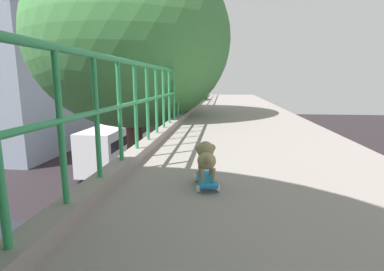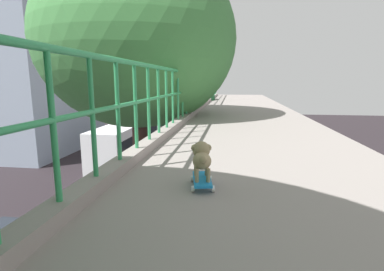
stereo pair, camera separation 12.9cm
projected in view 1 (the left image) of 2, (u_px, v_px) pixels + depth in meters
overpass_deck at (294, 260)px, 1.92m from camera, size 3.19×38.45×0.40m
green_railing at (65, 183)px, 1.99m from camera, size 0.20×36.53×1.18m
city_bus at (119, 141)px, 24.07m from camera, size 2.67×10.47×3.29m
roadside_tree_mid at (131, 42)px, 8.05m from camera, size 5.44×5.44×10.20m
roadside_tree_far at (172, 101)px, 15.16m from camera, size 3.65×3.65×7.29m
toy_skateboard at (207, 180)px, 2.67m from camera, size 0.25×0.43×0.08m
small_dog at (206, 157)px, 2.65m from camera, size 0.21×0.37×0.32m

